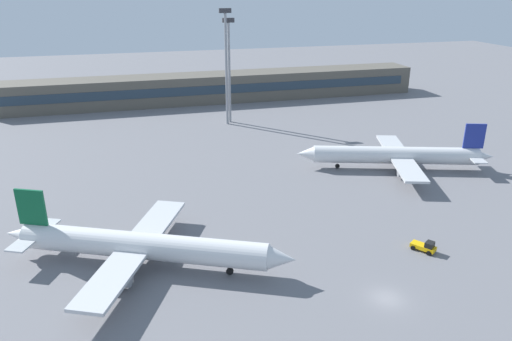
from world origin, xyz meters
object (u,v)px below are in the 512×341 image
Objects in this scene: airplane_mid at (394,155)px; baggage_tug_yellow at (425,246)px; airplane_near at (145,246)px; floodlight_tower_east at (229,64)px; floodlight_tower_west at (226,61)px.

baggage_tug_yellow is (-12.95, -31.60, -2.32)m from airplane_mid.
floodlight_tower_east is at bearing 68.55° from airplane_near.
floodlight_tower_west is (-26.68, 43.95, 14.47)m from airplane_mid.
floodlight_tower_east reaches higher than baggage_tug_yellow.
airplane_mid is at bearing -58.74° from floodlight_tower_west.
airplane_near is at bearing -111.45° from floodlight_tower_east.
airplane_near is 10.42× the size of baggage_tug_yellow.
floodlight_tower_west reaches higher than floodlight_tower_east.
floodlight_tower_west is at bearing 121.26° from airplane_mid.
floodlight_tower_west reaches higher than baggage_tug_yellow.
airplane_mid is 54.01m from floodlight_tower_east.
floodlight_tower_east is at bearing 119.13° from airplane_mid.
airplane_near is 1.40× the size of floodlight_tower_east.
airplane_near is 1.28× the size of floodlight_tower_west.
floodlight_tower_east reaches higher than airplane_near.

